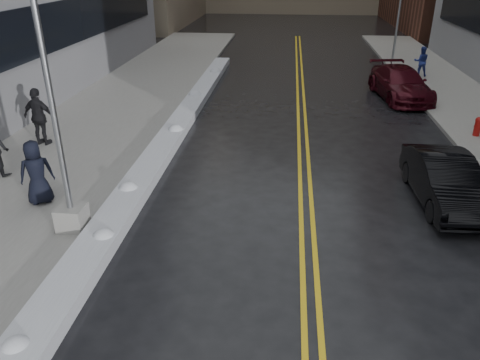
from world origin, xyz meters
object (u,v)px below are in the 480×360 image
(lamppost, at_px, (58,138))
(pedestrian_east, at_px, (421,61))
(fire_hydrant, at_px, (478,125))
(pedestrian_c, at_px, (36,173))
(car_black, at_px, (445,180))
(traffic_signal, at_px, (400,8))
(pedestrian_d, at_px, (39,117))
(car_maroon, at_px, (400,83))

(lamppost, height_order, pedestrian_east, lamppost)
(lamppost, bearing_deg, fire_hydrant, 33.04)
(pedestrian_c, xyz_separation_m, car_black, (11.04, 1.43, -0.36))
(traffic_signal, xyz_separation_m, pedestrian_d, (-15.31, -16.54, -2.23))
(fire_hydrant, distance_m, pedestrian_east, 9.92)
(traffic_signal, distance_m, pedestrian_east, 4.82)
(car_black, bearing_deg, pedestrian_c, -175.20)
(car_black, bearing_deg, car_maroon, 82.35)
(car_maroon, bearing_deg, pedestrian_east, 57.85)
(fire_hydrant, bearing_deg, pedestrian_c, -153.80)
(fire_hydrant, relative_size, pedestrian_c, 0.41)
(traffic_signal, bearing_deg, car_maroon, -98.41)
(lamppost, xyz_separation_m, traffic_signal, (11.80, 22.00, 0.87))
(fire_hydrant, xyz_separation_m, pedestrian_d, (-15.81, -2.54, 0.62))
(car_black, bearing_deg, fire_hydrant, 60.45)
(lamppost, bearing_deg, pedestrian_d, 122.74)
(pedestrian_d, relative_size, car_maroon, 0.40)
(car_maroon, bearing_deg, traffic_signal, 73.78)
(pedestrian_d, bearing_deg, fire_hydrant, -161.24)
(fire_hydrant, distance_m, car_black, 5.99)
(pedestrian_c, bearing_deg, pedestrian_east, -159.22)
(lamppost, relative_size, car_maroon, 1.51)
(fire_hydrant, bearing_deg, traffic_signal, 92.05)
(fire_hydrant, relative_size, car_black, 0.18)
(pedestrian_d, xyz_separation_m, car_black, (13.10, -2.80, -0.49))
(lamppost, distance_m, pedestrian_d, 6.63)
(lamppost, distance_m, pedestrian_c, 2.42)
(fire_hydrant, height_order, traffic_signal, traffic_signal)
(fire_hydrant, height_order, car_maroon, car_maroon)
(pedestrian_c, xyz_separation_m, car_maroon, (12.00, 12.31, -0.31))
(traffic_signal, bearing_deg, pedestrian_c, -122.54)
(pedestrian_c, xyz_separation_m, pedestrian_d, (-2.06, 4.23, 0.13))
(pedestrian_east, bearing_deg, pedestrian_d, 39.70)
(pedestrian_c, height_order, pedestrian_d, pedestrian_d)
(lamppost, height_order, fire_hydrant, lamppost)
(fire_hydrant, xyz_separation_m, traffic_signal, (-0.50, 14.00, 2.85))
(traffic_signal, distance_m, car_black, 19.65)
(pedestrian_east, relative_size, car_black, 0.39)
(pedestrian_c, bearing_deg, car_black, 158.12)
(pedestrian_c, relative_size, car_maroon, 0.35)
(fire_hydrant, bearing_deg, car_black, -116.98)
(traffic_signal, relative_size, car_maroon, 1.19)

